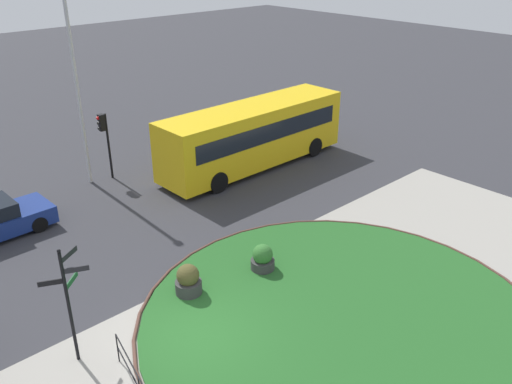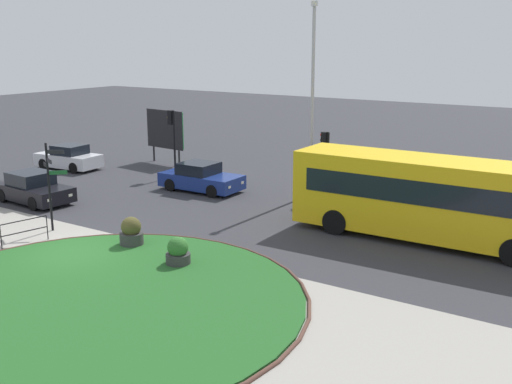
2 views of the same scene
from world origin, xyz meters
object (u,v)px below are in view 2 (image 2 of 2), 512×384
car_far_lane (69,158)px  planter_near_signpost (178,253)px  planter_kerbside (131,233)px  bus_yellow (430,197)px  car_trailing (33,189)px  traffic_light_far (325,150)px  car_near_lane (201,178)px  signpost_directional (50,179)px  lamppost_tall (312,95)px  billboard_left (165,130)px  traffic_light_near (172,128)px

car_far_lane → planter_near_signpost: car_far_lane is taller
planter_near_signpost → planter_kerbside: 2.81m
bus_yellow → planter_kerbside: 11.20m
car_trailing → traffic_light_far: (11.12, 8.11, 1.72)m
car_near_lane → planter_kerbside: size_ratio=3.74×
bus_yellow → planter_kerbside: size_ratio=9.17×
car_near_lane → bus_yellow: bearing=-8.8°
signpost_directional → lamppost_tall: size_ratio=0.39×
bus_yellow → planter_kerbside: bearing=-144.0°
lamppost_tall → billboard_left: lamppost_tall is taller
lamppost_tall → traffic_light_far: bearing=-15.8°
lamppost_tall → planter_near_signpost: bearing=-85.3°
traffic_light_far → signpost_directional: bearing=59.6°
signpost_directional → planter_kerbside: (3.97, 0.31, -1.59)m
signpost_directional → bus_yellow: signpost_directional is taller
signpost_directional → car_near_lane: signpost_directional is taller
lamppost_tall → planter_kerbside: 11.49m
traffic_light_near → lamppost_tall: size_ratio=0.40×
signpost_directional → traffic_light_near: size_ratio=0.97×
planter_near_signpost → lamppost_tall: bearing=94.7°
car_trailing → planter_kerbside: (8.40, -2.11, -0.14)m
bus_yellow → planter_near_signpost: bus_yellow is taller
car_trailing → planter_near_signpost: bearing=-9.9°
bus_yellow → car_trailing: bearing=-166.0°
signpost_directional → car_far_lane: signpost_directional is taller
traffic_light_far → billboard_left: bearing=-9.5°
car_far_lane → car_near_lane: bearing=175.6°
traffic_light_near → planter_near_signpost: (9.37, -10.64, -2.25)m
planter_near_signpost → planter_kerbside: planter_kerbside is taller
traffic_light_near → bus_yellow: bearing=165.3°
car_near_lane → traffic_light_near: (-3.39, 1.81, 2.06)m
car_far_lane → traffic_light_near: traffic_light_near is taller
car_near_lane → billboard_left: (-6.26, 4.47, 1.40)m
car_near_lane → planter_near_signpost: size_ratio=4.14×
traffic_light_near → car_near_lane: bearing=149.4°
planter_near_signpost → car_trailing: bearing=166.4°
planter_kerbside → billboard_left: bearing=126.8°
car_near_lane → car_far_lane: bearing=178.7°
car_near_lane → car_trailing: car_trailing is taller
planter_near_signpost → signpost_directional: bearing=177.5°
traffic_light_far → planter_near_signpost: 10.98m
bus_yellow → traffic_light_far: (-6.21, 3.55, 0.68)m
signpost_directional → car_near_lane: bearing=85.1°
lamppost_tall → car_near_lane: bearing=-156.3°
car_trailing → planter_kerbside: bearing=-10.4°
bus_yellow → traffic_light_near: bearing=167.0°
signpost_directional → car_near_lane: (0.73, 8.54, -1.46)m
car_far_lane → signpost_directional: bearing=132.5°
car_near_lane → planter_kerbside: bearing=-70.0°
signpost_directional → traffic_light_near: 10.71m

